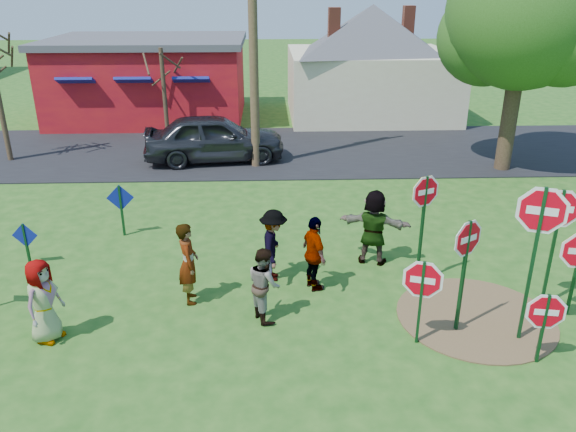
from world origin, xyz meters
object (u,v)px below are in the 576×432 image
(stop_sign_a, at_px, (422,285))
(stop_sign_c, at_px, (539,230))
(person_b, at_px, (188,263))
(suv, at_px, (214,138))
(stop_sign_d, at_px, (558,219))
(stop_sign_b, at_px, (424,203))
(leafy_tree, at_px, (528,20))
(utility_pole, at_px, (253,13))
(person_a, at_px, (43,301))

(stop_sign_a, xyz_separation_m, stop_sign_c, (2.01, 0.04, 1.07))
(person_b, distance_m, suv, 10.24)
(person_b, bearing_deg, stop_sign_c, -114.97)
(stop_sign_d, bearing_deg, stop_sign_b, 169.03)
(stop_sign_a, height_order, leafy_tree, leafy_tree)
(stop_sign_c, xyz_separation_m, stop_sign_d, (0.99, 1.15, -0.30))
(stop_sign_b, distance_m, person_b, 5.24)
(stop_sign_b, relative_size, stop_sign_d, 0.97)
(stop_sign_a, distance_m, utility_pole, 12.41)
(stop_sign_d, bearing_deg, stop_sign_a, -144.60)
(leafy_tree, bearing_deg, person_a, -142.09)
(stop_sign_c, xyz_separation_m, person_b, (-6.52, 1.66, -1.40))
(stop_sign_a, relative_size, suv, 0.36)
(stop_sign_c, bearing_deg, utility_pole, 136.57)
(leafy_tree, bearing_deg, stop_sign_b, -123.14)
(stop_sign_a, bearing_deg, leafy_tree, 79.21)
(person_b, height_order, leafy_tree, leafy_tree)
(stop_sign_d, height_order, utility_pole, utility_pole)
(stop_sign_a, distance_m, stop_sign_c, 2.27)
(person_b, bearing_deg, suv, -9.04)
(stop_sign_b, bearing_deg, stop_sign_c, -82.89)
(stop_sign_b, xyz_separation_m, stop_sign_c, (1.42, -2.26, 0.34))
(stop_sign_d, height_order, leafy_tree, leafy_tree)
(suv, distance_m, utility_pole, 4.80)
(stop_sign_d, xyz_separation_m, utility_pole, (-6.22, 10.04, 3.41))
(leafy_tree, bearing_deg, stop_sign_d, -107.63)
(stop_sign_a, bearing_deg, stop_sign_c, 19.72)
(person_a, distance_m, person_b, 2.88)
(stop_sign_d, bearing_deg, leafy_tree, 86.09)
(stop_sign_b, distance_m, stop_sign_d, 2.65)
(utility_pole, bearing_deg, person_a, -109.51)
(stop_sign_d, bearing_deg, suv, 139.67)
(stop_sign_c, bearing_deg, stop_sign_a, -157.49)
(stop_sign_d, relative_size, utility_pole, 0.27)
(person_a, xyz_separation_m, utility_pole, (3.84, 10.85, 4.57))
(person_b, xyz_separation_m, utility_pole, (1.28, 9.53, 4.50))
(stop_sign_d, distance_m, person_b, 7.60)
(suv, bearing_deg, stop_sign_d, -151.19)
(stop_sign_c, relative_size, person_b, 1.80)
(stop_sign_b, relative_size, leafy_tree, 0.33)
(stop_sign_d, relative_size, person_b, 1.53)
(stop_sign_a, distance_m, suv, 12.87)
(person_a, bearing_deg, stop_sign_a, -72.25)
(utility_pole, distance_m, leafy_tree, 9.22)
(stop_sign_b, relative_size, stop_sign_c, 0.82)
(person_a, height_order, person_b, person_b)
(stop_sign_b, distance_m, person_a, 7.97)
(suv, distance_m, leafy_tree, 11.67)
(stop_sign_c, height_order, stop_sign_d, stop_sign_c)
(stop_sign_c, bearing_deg, leafy_tree, 90.85)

